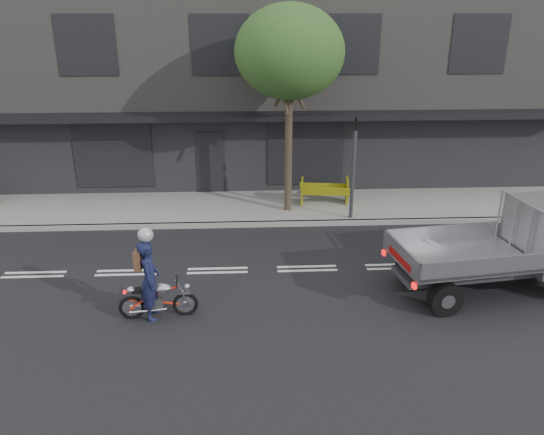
{
  "coord_description": "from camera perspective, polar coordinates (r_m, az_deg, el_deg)",
  "views": [
    {
      "loc": [
        0.83,
        -12.7,
        6.41
      ],
      "look_at": [
        1.48,
        0.5,
        1.3
      ],
      "focal_mm": 35.0,
      "sensor_mm": 36.0,
      "label": 1
    }
  ],
  "objects": [
    {
      "name": "ground",
      "position": [
        14.25,
        -5.88,
        -5.71
      ],
      "size": [
        80.0,
        80.0,
        0.0
      ],
      "primitive_type": "plane",
      "color": "black",
      "rests_on": "ground"
    },
    {
      "name": "street_tree",
      "position": [
        17.0,
        1.9,
        17.3
      ],
      "size": [
        3.4,
        3.4,
        6.74
      ],
      "color": "#382B21",
      "rests_on": "ground"
    },
    {
      "name": "rider",
      "position": [
        12.03,
        -13.02,
        -6.56
      ],
      "size": [
        0.5,
        0.71,
        1.86
      ],
      "primitive_type": "imported",
      "rotation": [
        0.0,
        0.0,
        1.65
      ],
      "color": "#161A3C",
      "rests_on": "ground"
    },
    {
      "name": "traffic_light_pole",
      "position": [
        17.08,
        8.71,
        4.71
      ],
      "size": [
        0.12,
        0.12,
        3.5
      ],
      "color": "#2D2D30",
      "rests_on": "ground"
    },
    {
      "name": "kerb",
      "position": [
        17.05,
        -5.41,
        -0.78
      ],
      "size": [
        32.0,
        0.2,
        0.15
      ],
      "primitive_type": "cube",
      "color": "gray",
      "rests_on": "ground"
    },
    {
      "name": "construction_barrier",
      "position": [
        18.41,
        5.78,
        2.7
      ],
      "size": [
        1.76,
        0.88,
        0.95
      ],
      "primitive_type": null,
      "rotation": [
        0.0,
        0.0,
        -0.13
      ],
      "color": "#FFF70D",
      "rests_on": "sidewalk"
    },
    {
      "name": "motorcycle",
      "position": [
        12.22,
        -12.14,
        -8.49
      ],
      "size": [
        1.76,
        0.51,
        0.91
      ],
      "rotation": [
        0.0,
        0.0,
        0.08
      ],
      "color": "black",
      "rests_on": "ground"
    },
    {
      "name": "building_main",
      "position": [
        24.14,
        -4.95,
        15.33
      ],
      "size": [
        26.0,
        10.0,
        8.0
      ],
      "primitive_type": "cube",
      "color": "slate",
      "rests_on": "ground"
    },
    {
      "name": "flatbed_ute",
      "position": [
        14.45,
        26.68,
        -1.97
      ],
      "size": [
        5.12,
        2.63,
        2.27
      ],
      "rotation": [
        0.0,
        0.0,
        0.14
      ],
      "color": "black",
      "rests_on": "ground"
    },
    {
      "name": "sidewalk",
      "position": [
        18.54,
        -5.21,
        1.06
      ],
      "size": [
        32.0,
        3.2,
        0.15
      ],
      "primitive_type": "cube",
      "color": "gray",
      "rests_on": "ground"
    }
  ]
}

